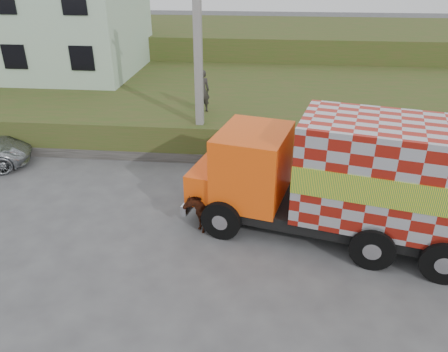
# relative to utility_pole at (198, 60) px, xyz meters

# --- Properties ---
(ground) EXTENTS (120.00, 120.00, 0.00)m
(ground) POSITION_rel_utility_pole_xyz_m (1.00, -4.60, -4.08)
(ground) COLOR #474749
(ground) RESTS_ON ground
(embankment) EXTENTS (40.00, 12.00, 1.50)m
(embankment) POSITION_rel_utility_pole_xyz_m (1.00, 5.40, -3.33)
(embankment) COLOR #34511B
(embankment) RESTS_ON ground
(embankment_far) EXTENTS (40.00, 12.00, 3.00)m
(embankment_far) POSITION_rel_utility_pole_xyz_m (1.00, 17.40, -2.58)
(embankment_far) COLOR #34511B
(embankment_far) RESTS_ON ground
(retaining_strip) EXTENTS (16.00, 0.50, 0.40)m
(retaining_strip) POSITION_rel_utility_pole_xyz_m (-1.00, -0.40, -3.88)
(retaining_strip) COLOR #595651
(retaining_strip) RESTS_ON ground
(building) EXTENTS (10.00, 8.00, 6.00)m
(building) POSITION_rel_utility_pole_xyz_m (-10.00, 8.40, 0.42)
(building) COLOR #AFCAAC
(building) RESTS_ON embankment
(utility_pole) EXTENTS (1.20, 0.30, 8.00)m
(utility_pole) POSITION_rel_utility_pole_xyz_m (0.00, 0.00, 0.00)
(utility_pole) COLOR gray
(utility_pole) RESTS_ON ground
(cargo_truck) EXTENTS (8.74, 4.52, 3.73)m
(cargo_truck) POSITION_rel_utility_pole_xyz_m (5.07, -5.25, -2.16)
(cargo_truck) COLOR black
(cargo_truck) RESTS_ON ground
(cow) EXTENTS (0.94, 1.64, 1.31)m
(cow) POSITION_rel_utility_pole_xyz_m (0.79, -5.04, -3.42)
(cow) COLOR black
(cow) RESTS_ON ground
(pedestrian) EXTENTS (0.78, 0.66, 1.83)m
(pedestrian) POSITION_rel_utility_pole_xyz_m (-0.13, 1.59, -1.66)
(pedestrian) COLOR #2A2825
(pedestrian) RESTS_ON embankment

